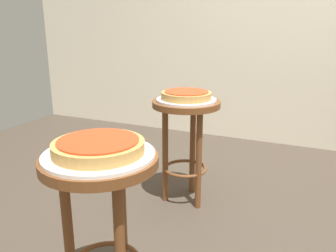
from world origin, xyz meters
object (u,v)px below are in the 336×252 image
stool_middle (186,127)px  pizza_middle (186,95)px  stool_foreground (102,199)px  serving_plate_foreground (99,155)px  pizza_foreground (99,146)px  serving_plate_middle (186,100)px

stool_middle → pizza_middle: bearing=0.0°
stool_foreground → serving_plate_foreground: bearing=45.0°
pizza_foreground → serving_plate_middle: 0.95m
serving_plate_middle → stool_foreground: bearing=-86.5°
stool_foreground → pizza_middle: pizza_middle is taller
stool_middle → stool_foreground: bearing=-86.5°
stool_foreground → stool_middle: size_ratio=1.00×
stool_foreground → serving_plate_middle: (-0.06, 0.94, 0.16)m
pizza_middle → serving_plate_middle: bearing=180.0°
pizza_foreground → pizza_middle: size_ratio=1.05×
serving_plate_middle → pizza_middle: (0.00, 0.00, 0.03)m
pizza_foreground → pizza_middle: same height
pizza_middle → pizza_foreground: bearing=-86.5°
stool_foreground → serving_plate_foreground: serving_plate_foreground is taller
pizza_foreground → pizza_middle: bearing=93.5°
stool_foreground → pizza_foreground: pizza_foreground is taller
serving_plate_foreground → pizza_foreground: bearing=0.0°
pizza_foreground → serving_plate_foreground: bearing=0.0°
pizza_foreground → serving_plate_middle: pizza_foreground is taller
serving_plate_foreground → stool_middle: serving_plate_foreground is taller
pizza_foreground → stool_middle: 0.97m
serving_plate_foreground → stool_foreground: bearing=-135.0°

